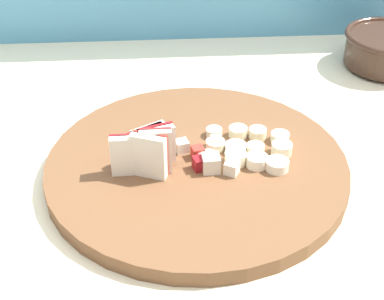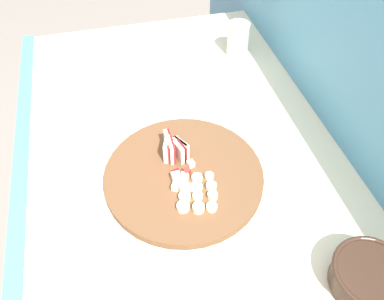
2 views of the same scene
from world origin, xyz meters
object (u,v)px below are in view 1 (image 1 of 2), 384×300
at_px(cutting_board, 197,167).
at_px(apple_dice_pile, 207,158).
at_px(apple_wedge_fan, 148,150).
at_px(banana_slice_rows, 249,149).

relative_size(cutting_board, apple_dice_pile, 4.82).
xyz_separation_m(apple_wedge_fan, apple_dice_pile, (0.07, 0.00, -0.02)).
bearing_deg(banana_slice_rows, apple_wedge_fan, -169.46).
height_order(apple_wedge_fan, apple_dice_pile, apple_wedge_fan).
xyz_separation_m(cutting_board, apple_dice_pile, (0.01, -0.01, 0.02)).
height_order(cutting_board, apple_wedge_fan, apple_wedge_fan).
bearing_deg(cutting_board, banana_slice_rows, 10.73).
relative_size(apple_wedge_fan, apple_dice_pile, 1.01).
distance_m(cutting_board, banana_slice_rows, 0.07).
bearing_deg(apple_dice_pile, banana_slice_rows, 19.78).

